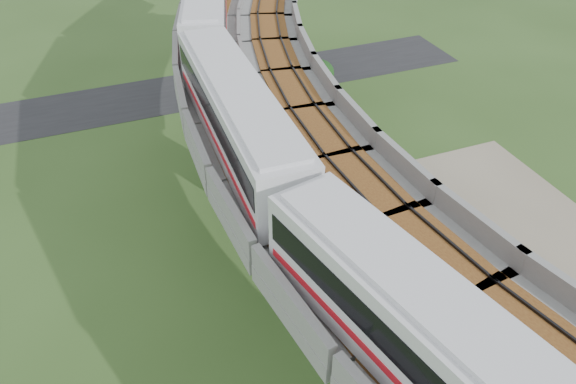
% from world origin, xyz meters
% --- Properties ---
extents(ground, '(160.00, 160.00, 0.00)m').
position_xyz_m(ground, '(0.00, 0.00, 0.00)').
color(ground, '#324E1F').
rests_on(ground, ground).
extents(dirt_lot, '(18.00, 26.00, 0.04)m').
position_xyz_m(dirt_lot, '(14.00, -2.00, 0.02)').
color(dirt_lot, '#7F715D').
rests_on(dirt_lot, ground).
extents(asphalt_road, '(60.00, 8.00, 0.03)m').
position_xyz_m(asphalt_road, '(0.00, 30.00, 0.01)').
color(asphalt_road, '#232326').
rests_on(asphalt_road, ground).
extents(viaduct, '(19.58, 73.98, 11.40)m').
position_xyz_m(viaduct, '(3.84, 0.00, 9.05)').
color(viaduct, '#99968E').
rests_on(viaduct, ground).
extents(metro_train, '(15.43, 60.62, 3.64)m').
position_xyz_m(metro_train, '(1.01, 8.89, 12.31)').
color(metro_train, silver).
rests_on(metro_train, ground).
extents(fence, '(3.87, 38.73, 1.50)m').
position_xyz_m(fence, '(9.75, 0.00, 0.75)').
color(fence, '#2D382D').
rests_on(fence, ground).
extents(tree_0, '(2.91, 2.91, 3.71)m').
position_xyz_m(tree_0, '(12.31, 24.20, 2.47)').
color(tree_0, '#382314').
rests_on(tree_0, ground).
extents(tree_1, '(2.04, 2.04, 3.27)m').
position_xyz_m(tree_1, '(8.23, 15.66, 2.39)').
color(tree_1, '#382314').
rests_on(tree_1, ground).
extents(tree_2, '(2.55, 2.55, 3.58)m').
position_xyz_m(tree_2, '(8.40, 12.52, 2.50)').
color(tree_2, '#382314').
rests_on(tree_2, ground).
extents(tree_3, '(3.13, 3.13, 3.37)m').
position_xyz_m(tree_3, '(7.29, 3.30, 2.04)').
color(tree_3, '#382314').
rests_on(tree_3, ground).
extents(tree_4, '(2.86, 2.86, 3.43)m').
position_xyz_m(tree_4, '(5.96, -0.64, 2.21)').
color(tree_4, '#382314').
rests_on(tree_4, ground).
extents(tree_5, '(2.99, 2.99, 3.77)m').
position_xyz_m(tree_5, '(7.51, -5.67, 2.49)').
color(tree_5, '#382314').
rests_on(tree_5, ground).
extents(car_red, '(3.59, 3.95, 1.31)m').
position_xyz_m(car_red, '(13.14, -7.05, 0.69)').
color(car_red, '#9B160E').
rests_on(car_red, dirt_lot).
extents(car_dark, '(4.53, 2.51, 1.24)m').
position_xyz_m(car_dark, '(12.15, 6.04, 0.66)').
color(car_dark, black).
rests_on(car_dark, dirt_lot).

